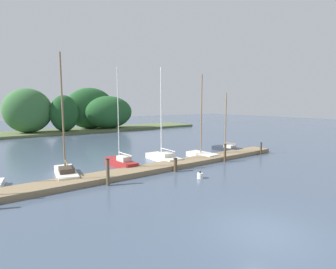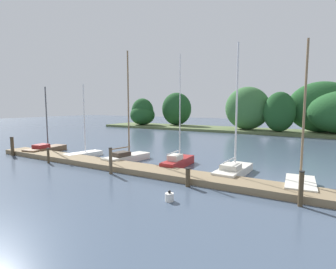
# 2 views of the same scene
# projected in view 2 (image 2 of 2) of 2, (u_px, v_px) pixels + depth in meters

# --- Properties ---
(dock_pier) EXTENTS (29.95, 1.80, 0.35)m
(dock_pier) POSITION_uv_depth(u_px,v_px,m) (155.00, 171.00, 16.09)
(dock_pier) COLOR #847051
(dock_pier) RESTS_ON ground
(far_shore) EXTENTS (57.09, 8.00, 7.53)m
(far_shore) POSITION_uv_depth(u_px,v_px,m) (254.00, 113.00, 41.21)
(far_shore) COLOR #56663D
(far_shore) RESTS_ON ground
(sailboat_0) EXTENTS (1.89, 4.20, 5.82)m
(sailboat_0) POSITION_uv_depth(u_px,v_px,m) (47.00, 148.00, 23.58)
(sailboat_0) COLOR brown
(sailboat_0) RESTS_ON ground
(sailboat_1) EXTENTS (1.70, 3.32, 5.90)m
(sailboat_1) POSITION_uv_depth(u_px,v_px,m) (85.00, 153.00, 21.67)
(sailboat_1) COLOR white
(sailboat_1) RESTS_ON ground
(sailboat_2) EXTENTS (1.80, 4.22, 8.14)m
(sailboat_2) POSITION_uv_depth(u_px,v_px,m) (127.00, 156.00, 19.83)
(sailboat_2) COLOR silver
(sailboat_2) RESTS_ON ground
(sailboat_3) EXTENTS (1.11, 3.84, 7.58)m
(sailboat_3) POSITION_uv_depth(u_px,v_px,m) (179.00, 161.00, 18.02)
(sailboat_3) COLOR maroon
(sailboat_3) RESTS_ON ground
(sailboat_4) EXTENTS (1.45, 4.13, 7.85)m
(sailboat_4) POSITION_uv_depth(u_px,v_px,m) (234.00, 168.00, 15.92)
(sailboat_4) COLOR silver
(sailboat_4) RESTS_ON ground
(sailboat_5) EXTENTS (1.61, 3.15, 7.39)m
(sailboat_5) POSITION_uv_depth(u_px,v_px,m) (300.00, 181.00, 13.27)
(sailboat_5) COLOR silver
(sailboat_5) RESTS_ON ground
(mooring_piling_0) EXTENTS (0.30, 0.30, 1.59)m
(mooring_piling_0) POSITION_uv_depth(u_px,v_px,m) (12.00, 146.00, 21.99)
(mooring_piling_0) COLOR #4C3D28
(mooring_piling_0) RESTS_ON ground
(mooring_piling_1) EXTENTS (0.20, 0.20, 1.11)m
(mooring_piling_1) POSITION_uv_depth(u_px,v_px,m) (48.00, 155.00, 19.16)
(mooring_piling_1) COLOR #4C3D28
(mooring_piling_1) RESTS_ON ground
(mooring_piling_2) EXTENTS (0.23, 0.23, 1.63)m
(mooring_piling_2) POSITION_uv_depth(u_px,v_px,m) (111.00, 161.00, 16.12)
(mooring_piling_2) COLOR brown
(mooring_piling_2) RESTS_ON ground
(mooring_piling_3) EXTENTS (0.28, 0.28, 0.98)m
(mooring_piling_3) POSITION_uv_depth(u_px,v_px,m) (188.00, 177.00, 13.61)
(mooring_piling_3) COLOR #4C3D28
(mooring_piling_3) RESTS_ON ground
(mooring_piling_4) EXTENTS (0.22, 0.22, 1.51)m
(mooring_piling_4) POSITION_uv_depth(u_px,v_px,m) (301.00, 189.00, 10.91)
(mooring_piling_4) COLOR #4C3D28
(mooring_piling_4) RESTS_ON ground
(channel_buoy_0) EXTENTS (0.39, 0.39, 0.49)m
(channel_buoy_0) POSITION_uv_depth(u_px,v_px,m) (169.00, 197.00, 11.56)
(channel_buoy_0) COLOR white
(channel_buoy_0) RESTS_ON ground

